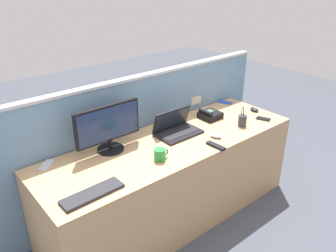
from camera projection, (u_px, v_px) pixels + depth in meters
ground_plane at (172, 214)px, 3.12m from camera, size 10.00×10.00×0.00m
desk at (172, 180)px, 2.96m from camera, size 2.28×0.73×0.75m
cubicle_divider at (143, 139)px, 3.14m from camera, size 2.74×0.08×1.22m
desktop_monitor at (108, 126)px, 2.59m from camera, size 0.54×0.21×0.37m
laptop at (176, 128)px, 2.91m from camera, size 0.38×0.25×0.21m
desk_phone at (210, 115)px, 3.20m from camera, size 0.18×0.17×0.09m
keyboard_main at (92, 194)px, 2.14m from camera, size 0.41×0.13×0.02m
computer_mouse_right_hand at (216, 136)px, 2.85m from camera, size 0.09×0.11×0.03m
computer_mouse_left_hand at (254, 110)px, 3.36m from camera, size 0.08×0.11×0.03m
pen_cup at (242, 120)px, 3.04m from camera, size 0.07×0.07×0.19m
cell_phone_black_slab at (263, 119)px, 3.19m from camera, size 0.11×0.14×0.01m
cell_phone_silver_slab at (46, 165)px, 2.46m from camera, size 0.15×0.14×0.01m
cell_phone_blue_case at (225, 102)px, 3.57m from camera, size 0.11×0.17×0.01m
tv_remote at (216, 146)px, 2.71m from camera, size 0.05×0.17×0.02m
coffee_mug at (160, 154)px, 2.51m from camera, size 0.12×0.09×0.09m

